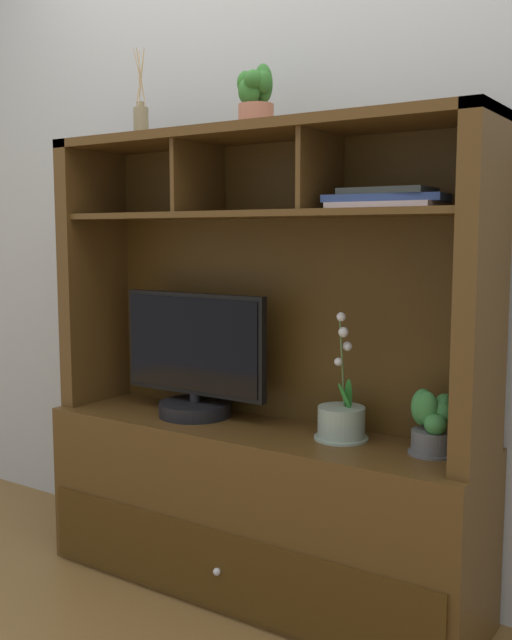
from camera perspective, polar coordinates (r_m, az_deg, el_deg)
floor_plane at (r=2.60m, az=0.00°, el=-20.57°), size 6.00×6.00×0.02m
back_wall at (r=2.51m, az=2.98°, el=11.69°), size 6.00×0.02×2.80m
media_console at (r=2.43m, az=0.09°, el=-10.78°), size 1.50×0.43×1.52m
tv_monitor at (r=2.50m, az=-4.91°, el=-3.51°), size 0.57×0.25×0.43m
potted_orchid at (r=2.25m, az=6.75°, el=-7.87°), size 0.17×0.17×0.39m
potted_fern at (r=2.14m, az=13.72°, el=-7.92°), size 0.13×0.13×0.19m
magazine_stack_left at (r=2.10m, az=10.20°, el=9.38°), size 0.35×0.18×0.06m
diffuser_bottle at (r=2.65m, az=-9.06°, el=15.21°), size 0.05×0.05×0.31m
potted_succulent at (r=2.35m, az=-0.01°, el=17.23°), size 0.13×0.13×0.20m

